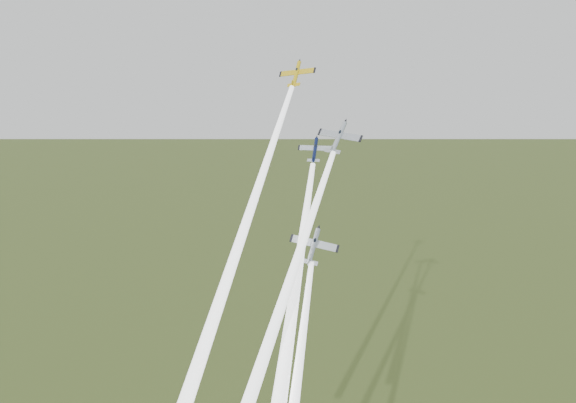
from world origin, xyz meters
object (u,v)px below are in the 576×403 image
(plane_silver_right, at_px, (339,137))
(plane_silver_low, at_px, (313,246))
(plane_navy, at_px, (315,150))
(plane_yellow, at_px, (296,74))

(plane_silver_right, bearing_deg, plane_silver_low, -104.62)
(plane_navy, xyz_separation_m, plane_silver_right, (7.30, -3.78, 3.18))
(plane_yellow, bearing_deg, plane_navy, -43.63)
(plane_silver_low, bearing_deg, plane_navy, 98.35)
(plane_silver_right, relative_size, plane_silver_low, 0.95)
(plane_navy, distance_m, plane_silver_right, 8.81)
(plane_navy, bearing_deg, plane_silver_low, -80.78)
(plane_yellow, relative_size, plane_silver_low, 0.88)
(plane_yellow, bearing_deg, plane_silver_right, -40.72)
(plane_yellow, bearing_deg, plane_silver_low, -57.89)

